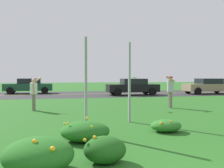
{
  "coord_description": "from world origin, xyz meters",
  "views": [
    {
      "loc": [
        -1.91,
        -2.3,
        1.63
      ],
      "look_at": [
        0.72,
        9.73,
        1.28
      ],
      "focal_mm": 42.44,
      "sensor_mm": 36.0,
      "label": 1
    }
  ],
  "objects_px": {
    "person_thrower_white_shirt": "(34,91)",
    "car_tan_leftmost": "(208,86)",
    "car_black_center_left": "(133,87)",
    "sign_post_near_path": "(86,85)",
    "frisbee_white": "(134,78)",
    "car_dark_green_center_right": "(29,86)",
    "person_catcher_red_cap_gray_shirt": "(170,89)",
    "sign_post_by_roadside": "(129,82)"
  },
  "relations": [
    {
      "from": "sign_post_by_roadside",
      "to": "person_catcher_red_cap_gray_shirt",
      "type": "relative_size",
      "value": 1.69
    },
    {
      "from": "sign_post_near_path",
      "to": "frisbee_white",
      "type": "relative_size",
      "value": 10.72
    },
    {
      "from": "frisbee_white",
      "to": "sign_post_by_roadside",
      "type": "bearing_deg",
      "value": -109.74
    },
    {
      "from": "frisbee_white",
      "to": "sign_post_near_path",
      "type": "bearing_deg",
      "value": -120.21
    },
    {
      "from": "car_tan_leftmost",
      "to": "car_black_center_left",
      "type": "relative_size",
      "value": 1.0
    },
    {
      "from": "sign_post_by_roadside",
      "to": "car_black_center_left",
      "type": "bearing_deg",
      "value": 72.73
    },
    {
      "from": "sign_post_near_path",
      "to": "car_tan_leftmost",
      "type": "distance_m",
      "value": 20.05
    },
    {
      "from": "sign_post_by_roadside",
      "to": "car_black_center_left",
      "type": "distance_m",
      "value": 14.01
    },
    {
      "from": "car_dark_green_center_right",
      "to": "person_catcher_red_cap_gray_shirt",
      "type": "bearing_deg",
      "value": -59.04
    },
    {
      "from": "car_dark_green_center_right",
      "to": "car_tan_leftmost",
      "type": "bearing_deg",
      "value": -14.02
    },
    {
      "from": "sign_post_by_roadside",
      "to": "person_thrower_white_shirt",
      "type": "xyz_separation_m",
      "value": [
        -3.59,
        4.05,
        -0.5
      ]
    },
    {
      "from": "person_catcher_red_cap_gray_shirt",
      "to": "car_tan_leftmost",
      "type": "height_order",
      "value": "person_catcher_red_cap_gray_shirt"
    },
    {
      "from": "person_catcher_red_cap_gray_shirt",
      "to": "car_tan_leftmost",
      "type": "xyz_separation_m",
      "value": [
        8.31,
        9.7,
        -0.26
      ]
    },
    {
      "from": "sign_post_near_path",
      "to": "car_black_center_left",
      "type": "relative_size",
      "value": 0.61
    },
    {
      "from": "person_thrower_white_shirt",
      "to": "car_tan_leftmost",
      "type": "distance_m",
      "value": 17.79
    },
    {
      "from": "car_tan_leftmost",
      "to": "car_dark_green_center_right",
      "type": "height_order",
      "value": "same"
    },
    {
      "from": "sign_post_near_path",
      "to": "car_black_center_left",
      "type": "distance_m",
      "value": 16.11
    },
    {
      "from": "sign_post_by_roadside",
      "to": "frisbee_white",
      "type": "bearing_deg",
      "value": 70.26
    },
    {
      "from": "car_black_center_left",
      "to": "sign_post_by_roadside",
      "type": "bearing_deg",
      "value": -107.27
    },
    {
      "from": "sign_post_by_roadside",
      "to": "frisbee_white",
      "type": "relative_size",
      "value": 11.09
    },
    {
      "from": "sign_post_near_path",
      "to": "frisbee_white",
      "type": "distance_m",
      "value": 6.07
    },
    {
      "from": "person_catcher_red_cap_gray_shirt",
      "to": "car_dark_green_center_right",
      "type": "xyz_separation_m",
      "value": [
        -8.31,
        13.85,
        -0.26
      ]
    },
    {
      "from": "sign_post_near_path",
      "to": "car_dark_green_center_right",
      "type": "relative_size",
      "value": 0.61
    },
    {
      "from": "sign_post_by_roadside",
      "to": "person_catcher_red_cap_gray_shirt",
      "type": "bearing_deg",
      "value": 48.27
    },
    {
      "from": "car_tan_leftmost",
      "to": "car_dark_green_center_right",
      "type": "xyz_separation_m",
      "value": [
        -16.62,
        4.15,
        0.0
      ]
    },
    {
      "from": "car_black_center_left",
      "to": "car_dark_green_center_right",
      "type": "height_order",
      "value": "same"
    },
    {
      "from": "frisbee_white",
      "to": "car_black_center_left",
      "type": "bearing_deg",
      "value": 73.66
    },
    {
      "from": "sign_post_near_path",
      "to": "person_catcher_red_cap_gray_shirt",
      "type": "bearing_deg",
      "value": 46.42
    },
    {
      "from": "car_black_center_left",
      "to": "sign_post_near_path",
      "type": "bearing_deg",
      "value": -111.52
    },
    {
      "from": "car_dark_green_center_right",
      "to": "car_black_center_left",
      "type": "bearing_deg",
      "value": -24.27
    },
    {
      "from": "person_catcher_red_cap_gray_shirt",
      "to": "car_tan_leftmost",
      "type": "relative_size",
      "value": 0.37
    },
    {
      "from": "sign_post_by_roadside",
      "to": "car_dark_green_center_right",
      "type": "bearing_deg",
      "value": 106.08
    },
    {
      "from": "person_thrower_white_shirt",
      "to": "car_dark_green_center_right",
      "type": "relative_size",
      "value": 0.36
    },
    {
      "from": "person_catcher_red_cap_gray_shirt",
      "to": "frisbee_white",
      "type": "relative_size",
      "value": 6.56
    },
    {
      "from": "car_tan_leftmost",
      "to": "car_black_center_left",
      "type": "bearing_deg",
      "value": 180.0
    },
    {
      "from": "sign_post_near_path",
      "to": "sign_post_by_roadside",
      "type": "bearing_deg",
      "value": 42.61
    },
    {
      "from": "sign_post_by_roadside",
      "to": "frisbee_white",
      "type": "distance_m",
      "value": 3.86
    },
    {
      "from": "sign_post_near_path",
      "to": "frisbee_white",
      "type": "bearing_deg",
      "value": 59.79
    },
    {
      "from": "car_dark_green_center_right",
      "to": "frisbee_white",
      "type": "bearing_deg",
      "value": -65.4
    },
    {
      "from": "person_catcher_red_cap_gray_shirt",
      "to": "car_black_center_left",
      "type": "height_order",
      "value": "person_catcher_red_cap_gray_shirt"
    },
    {
      "from": "person_catcher_red_cap_gray_shirt",
      "to": "car_dark_green_center_right",
      "type": "relative_size",
      "value": 0.37
    },
    {
      "from": "frisbee_white",
      "to": "car_dark_green_center_right",
      "type": "distance_m",
      "value": 15.29
    }
  ]
}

